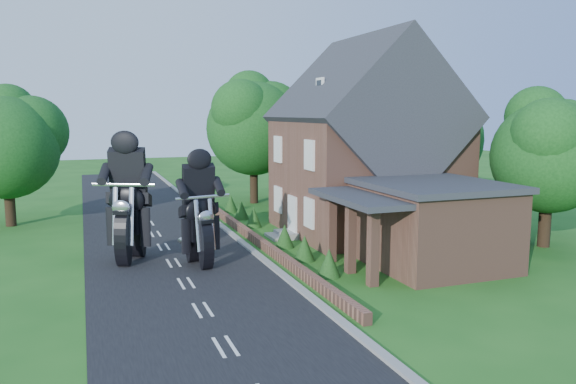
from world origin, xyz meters
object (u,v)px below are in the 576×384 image
object	(u,v)px
annex	(429,222)
motorcycle_lead	(200,249)
motorcycle_follow	(131,243)
house	(365,149)
garden_wall	(258,240)

from	to	relation	value
annex	motorcycle_lead	bearing A→B (deg)	161.48
motorcycle_follow	house	bearing A→B (deg)	-143.62
motorcycle_lead	motorcycle_follow	distance (m)	3.07
garden_wall	motorcycle_lead	xyz separation A→B (m)	(-3.33, -2.82, 0.52)
annex	motorcycle_follow	distance (m)	12.43
house	annex	distance (m)	7.30
garden_wall	annex	size ratio (longest dim) A/B	3.12
house	motorcycle_follow	bearing A→B (deg)	-169.81
garden_wall	house	distance (m)	7.52
annex	motorcycle_lead	world-z (taller)	annex
house	motorcycle_follow	distance (m)	12.81
garden_wall	motorcycle_follow	size ratio (longest dim) A/B	12.43
garden_wall	annex	distance (m)	8.19
motorcycle_lead	motorcycle_follow	world-z (taller)	motorcycle_follow
house	motorcycle_lead	xyz separation A→B (m)	(-9.53, -3.82, -3.62)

